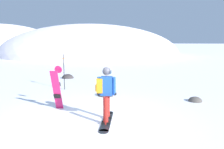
# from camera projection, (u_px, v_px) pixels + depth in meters

# --- Properties ---
(ground_plane) EXTENTS (300.00, 300.00, 0.00)m
(ground_plane) POSITION_uv_depth(u_px,v_px,m) (90.00, 122.00, 6.70)
(ground_plane) COLOR white
(ridge_peak_main) EXTENTS (29.97, 26.98, 10.31)m
(ridge_peak_main) POSITION_uv_depth(u_px,v_px,m) (89.00, 55.00, 37.25)
(ridge_peak_main) COLOR white
(ridge_peak_main) RESTS_ON ground
(snowboarder_main) EXTENTS (0.64, 1.84, 1.71)m
(snowboarder_main) POSITION_uv_depth(u_px,v_px,m) (106.00, 93.00, 6.57)
(snowboarder_main) COLOR black
(snowboarder_main) RESTS_ON ground
(spare_snowboard) EXTENTS (0.28, 0.48, 1.60)m
(spare_snowboard) POSITION_uv_depth(u_px,v_px,m) (57.00, 88.00, 7.71)
(spare_snowboard) COLOR #D11E5B
(spare_snowboard) RESTS_ON ground
(piste_marker_near) EXTENTS (0.20, 0.20, 1.86)m
(piste_marker_near) POSITION_uv_depth(u_px,v_px,m) (64.00, 69.00, 10.90)
(piste_marker_near) COLOR black
(piste_marker_near) RESTS_ON ground
(rock_dark) EXTENTS (0.79, 0.67, 0.55)m
(rock_dark) POSITION_uv_depth(u_px,v_px,m) (68.00, 78.00, 14.30)
(rock_dark) COLOR #383333
(rock_dark) RESTS_ON ground
(rock_mid) EXTENTS (0.72, 0.61, 0.50)m
(rock_mid) POSITION_uv_depth(u_px,v_px,m) (105.00, 96.00, 9.81)
(rock_mid) COLOR #383333
(rock_mid) RESTS_ON ground
(rock_small) EXTENTS (0.56, 0.48, 0.39)m
(rock_small) POSITION_uv_depth(u_px,v_px,m) (195.00, 101.00, 8.90)
(rock_small) COLOR #4C4742
(rock_small) RESTS_ON ground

